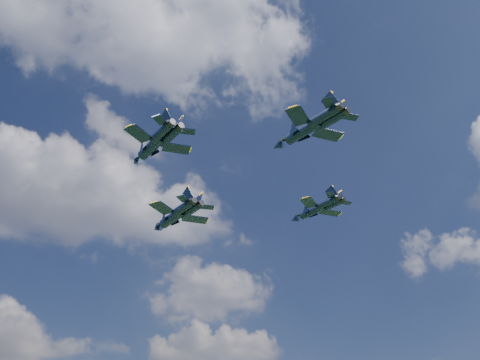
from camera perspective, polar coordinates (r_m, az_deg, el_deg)
name	(u,v)px	position (r m, az deg, el deg)	size (l,w,h in m)	color
jet_lead	(171,218)	(106.98, -7.33, -4.07)	(12.36, 16.77, 4.04)	black
jet_left	(150,148)	(88.91, -9.53, 3.42)	(11.17, 15.27, 3.66)	black
jet_right	(311,211)	(104.35, 7.60, -3.32)	(10.01, 13.35, 3.26)	black
jet_slot	(301,132)	(85.46, 6.54, 5.11)	(11.52, 15.27, 3.74)	black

